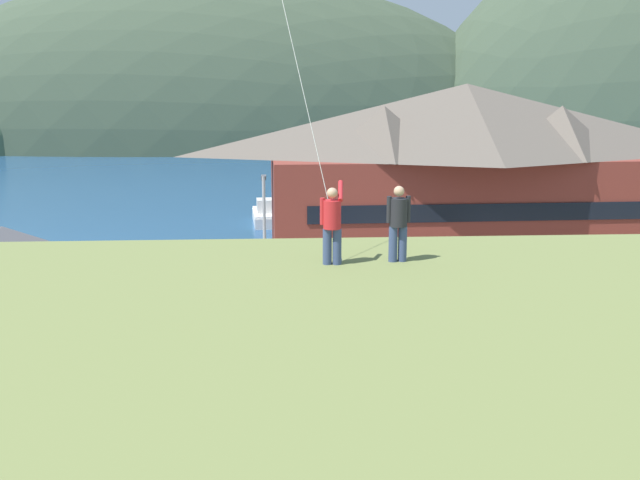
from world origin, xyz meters
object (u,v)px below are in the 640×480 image
object	(u,v)px
storage_shed_near_lot	(8,286)
wharf_dock	(302,215)
moored_boat_wharfside	(265,215)
person_companion	(398,221)
parked_car_back_row_left	(592,363)
moored_boat_outer_mooring	(337,206)
parked_car_mid_row_near	(412,362)
parking_light_pole	(264,233)
harbor_lodge	(464,165)
parked_car_front_row_red	(153,319)
parked_car_corner_spot	(566,315)
person_kite_flyer	(332,223)

from	to	relation	value
storage_shed_near_lot	wharf_dock	world-z (taller)	storage_shed_near_lot
moored_boat_wharfside	person_companion	xyz separation A→B (m)	(3.96, -42.36, 7.45)
parked_car_back_row_left	moored_boat_outer_mooring	bearing A→B (deg)	99.46
parked_car_mid_row_near	person_companion	world-z (taller)	person_companion
parked_car_mid_row_near	parking_light_pole	distance (m)	11.80
storage_shed_near_lot	person_companion	xyz separation A→B (m)	(14.41, -14.19, 5.36)
wharf_dock	parked_car_mid_row_near	distance (m)	35.44
parked_car_back_row_left	parked_car_mid_row_near	world-z (taller)	same
harbor_lodge	parked_car_back_row_left	world-z (taller)	harbor_lodge
moored_boat_wharfside	parked_car_front_row_red	bearing A→B (deg)	-99.07
moored_boat_wharfside	parked_car_corner_spot	xyz separation A→B (m)	(14.18, -28.35, 0.34)
harbor_lodge	parking_light_pole	xyz separation A→B (m)	(-13.29, -12.15, -2.06)
wharf_dock	person_companion	bearing A→B (deg)	-89.05
parked_car_back_row_left	parked_car_front_row_red	distance (m)	18.37
moored_boat_wharfside	parking_light_pole	xyz separation A→B (m)	(0.50, -23.45, 3.32)
moored_boat_wharfside	parked_car_back_row_left	xyz separation A→B (m)	(12.90, -33.86, 0.34)
parked_car_mid_row_near	wharf_dock	bearing A→B (deg)	94.77
storage_shed_near_lot	moored_boat_outer_mooring	world-z (taller)	storage_shed_near_lot
parked_car_mid_row_near	parking_light_pole	bearing A→B (deg)	119.78
parked_car_mid_row_near	person_kite_flyer	world-z (taller)	person_kite_flyer
parking_light_pole	parked_car_back_row_left	bearing A→B (deg)	-40.01
parked_car_back_row_left	person_kite_flyer	world-z (taller)	person_kite_flyer
storage_shed_near_lot	moored_boat_outer_mooring	bearing A→B (deg)	62.54
parked_car_back_row_left	parked_car_front_row_red	xyz separation A→B (m)	(-17.34, 6.05, 0.00)
harbor_lodge	person_kite_flyer	size ratio (longest dim) A/B	14.96
parked_car_back_row_left	person_kite_flyer	bearing A→B (deg)	-140.32
storage_shed_near_lot	parking_light_pole	bearing A→B (deg)	23.32
parked_car_corner_spot	storage_shed_near_lot	bearing A→B (deg)	179.59
harbor_lodge	person_kite_flyer	xyz separation A→B (m)	(-11.35, -31.24, 2.09)
moored_boat_outer_mooring	parking_light_pole	bearing A→B (deg)	-102.16
moored_boat_outer_mooring	parking_light_pole	size ratio (longest dim) A/B	0.89
moored_boat_outer_mooring	parked_car_mid_row_near	xyz separation A→B (m)	(-0.35, -37.84, 0.34)
storage_shed_near_lot	parked_car_corner_spot	size ratio (longest dim) A/B	1.79
parked_car_corner_spot	person_companion	distance (m)	18.75
wharf_dock	parked_car_mid_row_near	xyz separation A→B (m)	(2.94, -35.31, 0.71)
parking_light_pole	wharf_dock	bearing A→B (deg)	83.88
storage_shed_near_lot	parking_light_pole	size ratio (longest dim) A/B	1.14
moored_boat_wharfside	person_kite_flyer	xyz separation A→B (m)	(2.44, -42.54, 7.47)
person_kite_flyer	parked_car_back_row_left	bearing A→B (deg)	39.68
person_kite_flyer	person_companion	bearing A→B (deg)	6.66
parked_car_front_row_red	parked_car_corner_spot	bearing A→B (deg)	-1.64
parked_car_front_row_red	parking_light_pole	bearing A→B (deg)	41.46
storage_shed_near_lot	parked_car_back_row_left	distance (m)	24.10
person_kite_flyer	person_companion	world-z (taller)	person_kite_flyer
harbor_lodge	storage_shed_near_lot	world-z (taller)	harbor_lodge
wharf_dock	person_kite_flyer	xyz separation A→B (m)	(-0.78, -44.49, 7.84)
moored_boat_outer_mooring	parked_car_back_row_left	world-z (taller)	moored_boat_outer_mooring
parked_car_mid_row_near	parked_car_front_row_red	size ratio (longest dim) A/B	0.98
moored_boat_wharfside	parked_car_corner_spot	distance (m)	31.69
moored_boat_outer_mooring	person_kite_flyer	bearing A→B (deg)	-94.95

